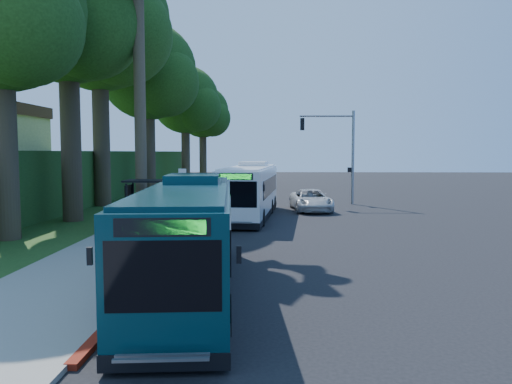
{
  "coord_description": "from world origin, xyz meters",
  "views": [
    {
      "loc": [
        -1.41,
        -27.58,
        3.94
      ],
      "look_at": [
        -2.21,
        1.0,
        1.63
      ],
      "focal_mm": 35.0,
      "sensor_mm": 36.0,
      "label": 1
    }
  ],
  "objects_px": {
    "pickup": "(311,200)",
    "bus_shelter": "(153,195)",
    "white_bus": "(250,190)",
    "teal_bus": "(189,236)"
  },
  "relations": [
    {
      "from": "white_bus",
      "to": "pickup",
      "type": "bearing_deg",
      "value": 44.81
    },
    {
      "from": "bus_shelter",
      "to": "white_bus",
      "type": "relative_size",
      "value": 0.28
    },
    {
      "from": "teal_bus",
      "to": "pickup",
      "type": "height_order",
      "value": "teal_bus"
    },
    {
      "from": "bus_shelter",
      "to": "teal_bus",
      "type": "bearing_deg",
      "value": -71.81
    },
    {
      "from": "white_bus",
      "to": "pickup",
      "type": "distance_m",
      "value": 5.21
    },
    {
      "from": "bus_shelter",
      "to": "teal_bus",
      "type": "distance_m",
      "value": 11.44
    },
    {
      "from": "bus_shelter",
      "to": "teal_bus",
      "type": "relative_size",
      "value": 0.29
    },
    {
      "from": "bus_shelter",
      "to": "white_bus",
      "type": "distance_m",
      "value": 7.04
    },
    {
      "from": "white_bus",
      "to": "bus_shelter",
      "type": "bearing_deg",
      "value": -126.55
    },
    {
      "from": "pickup",
      "to": "bus_shelter",
      "type": "bearing_deg",
      "value": -140.31
    }
  ]
}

